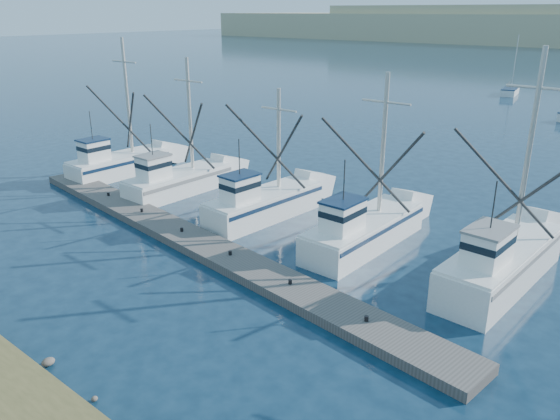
# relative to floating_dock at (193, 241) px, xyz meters

# --- Properties ---
(ground) EXTENTS (500.00, 500.00, 0.00)m
(ground) POSITION_rel_floating_dock_xyz_m (5.90, -6.10, -0.21)
(ground) COLOR #0B2134
(ground) RESTS_ON ground
(floating_dock) EXTENTS (31.27, 5.75, 0.42)m
(floating_dock) POSITION_rel_floating_dock_xyz_m (0.00, 0.00, 0.00)
(floating_dock) COLOR #5A5451
(floating_dock) RESTS_ON ground
(trawler_fleet) EXTENTS (29.39, 8.64, 9.89)m
(trawler_fleet) POSITION_rel_floating_dock_xyz_m (1.25, 5.01, 0.76)
(trawler_fleet) COLOR white
(trawler_fleet) RESTS_ON ground
(sailboat_far) EXTENTS (2.61, 5.34, 8.10)m
(sailboat_far) POSITION_rel_floating_dock_xyz_m (-4.89, 63.56, 0.29)
(sailboat_far) COLOR white
(sailboat_far) RESTS_ON ground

